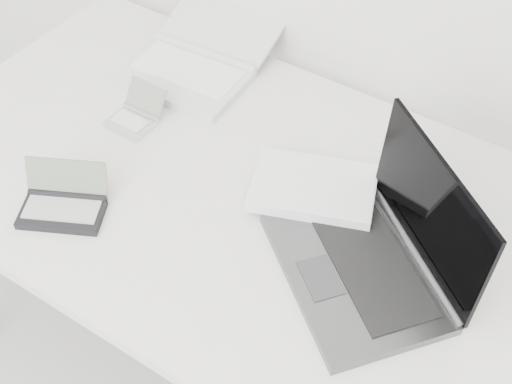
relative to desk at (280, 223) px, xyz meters
The scene contains 5 objects.
desk is the anchor object (origin of this frame).
laptop_large 0.19m from the desk, ahead, with size 0.51×0.43×0.24m.
netbook_open_white 0.48m from the desk, 146.64° to the left, with size 0.30×0.38×0.08m.
pda_silver 0.40m from the desk, behind, with size 0.10×0.12×0.07m.
palmtop_charcoal 0.42m from the desk, 145.36° to the right, with size 0.19×0.17×0.09m.
Camera 1 is at (0.47, 0.75, 1.75)m, focal length 50.00 mm.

